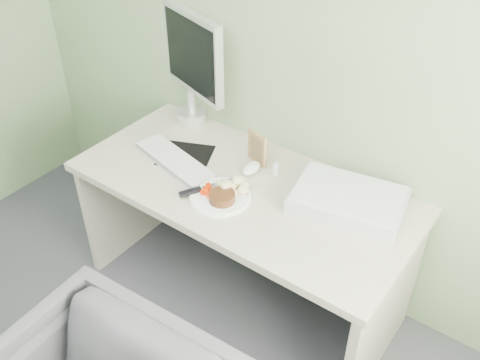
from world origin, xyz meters
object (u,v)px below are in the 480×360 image
Objects in this scene: plate at (220,197)px; monitor at (192,62)px; desk at (242,215)px; scanner at (348,201)px.

plate is 0.77m from monitor.
plate is 0.46× the size of monitor.
monitor is at bearing 150.08° from desk.
scanner is (0.46, 0.14, 0.22)m from desk.
scanner is (0.48, 0.27, 0.03)m from plate.
plate is at bearing -99.49° from desk.
desk is 2.66× the size of monitor.
scanner reaches higher than plate.
scanner is 0.79× the size of monitor.
scanner is 1.07m from monitor.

